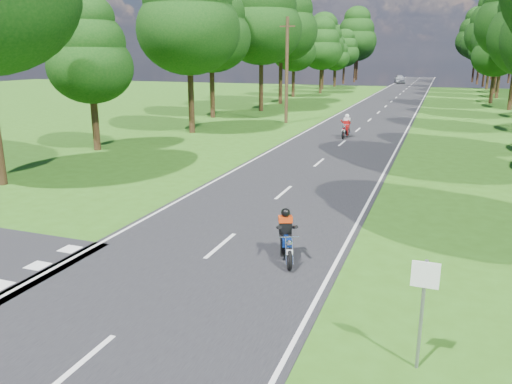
% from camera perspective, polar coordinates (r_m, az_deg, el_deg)
% --- Properties ---
extents(ground, '(160.00, 160.00, 0.00)m').
position_cam_1_polar(ground, '(12.53, -7.88, -9.30)').
color(ground, '#2B5714').
rests_on(ground, ground).
extents(main_road, '(7.00, 140.00, 0.02)m').
position_cam_1_polar(main_road, '(60.46, 15.22, 9.94)').
color(main_road, black).
rests_on(main_road, ground).
extents(road_markings, '(7.40, 140.00, 0.01)m').
position_cam_1_polar(road_markings, '(58.62, 14.90, 9.82)').
color(road_markings, silver).
rests_on(road_markings, main_road).
extents(treeline, '(40.00, 115.35, 14.78)m').
position_cam_1_polar(treeline, '(70.24, 17.75, 17.19)').
color(treeline, black).
rests_on(treeline, ground).
extents(telegraph_pole, '(1.20, 0.26, 8.00)m').
position_cam_1_polar(telegraph_pole, '(39.71, 3.54, 13.73)').
color(telegraph_pole, '#382616').
rests_on(telegraph_pole, ground).
extents(road_sign, '(0.45, 0.07, 2.00)m').
position_cam_1_polar(road_sign, '(8.86, 18.57, -11.32)').
color(road_sign, slate).
rests_on(road_sign, ground).
extents(rider_near_blue, '(1.15, 1.70, 1.35)m').
position_cam_1_polar(rider_near_blue, '(13.00, 3.46, -4.93)').
color(rider_near_blue, navy).
rests_on(rider_near_blue, main_road).
extents(rider_far_red, '(0.65, 1.82, 1.50)m').
position_cam_1_polar(rider_far_red, '(33.07, 10.25, 7.45)').
color(rider_far_red, '#A60C0E').
rests_on(rider_far_red, main_road).
extents(distant_car, '(2.59, 4.78, 1.54)m').
position_cam_1_polar(distant_car, '(101.08, 16.10, 12.31)').
color(distant_car, '#BABDC2').
rests_on(distant_car, main_road).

